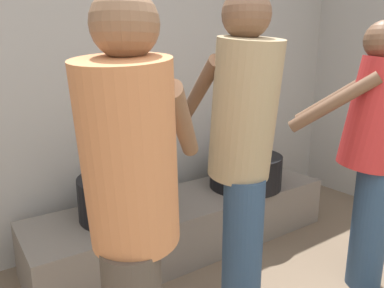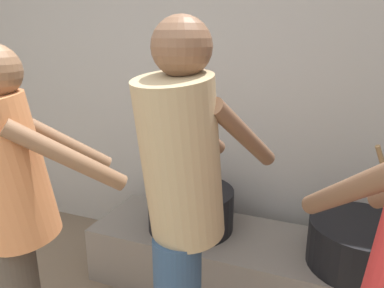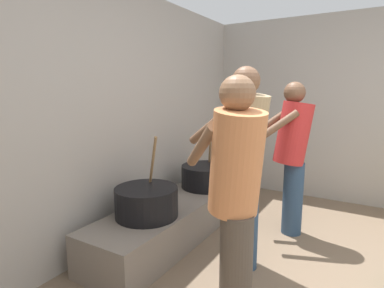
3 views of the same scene
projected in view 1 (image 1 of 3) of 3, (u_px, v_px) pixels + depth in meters
The scene contains 7 objects.
block_enclosure_rear at pixel (80, 78), 2.49m from camera, with size 5.33×0.20×2.43m, color #ADA8A0.
hearth_ledge at pixel (189, 222), 2.62m from camera, with size 2.24×0.60×0.37m, color slate.
cooking_pot_main at pixel (245, 171), 2.79m from camera, with size 0.56×0.56×0.71m.
cooking_pot_secondary at pixel (123, 196), 2.27m from camera, with size 0.55×0.55×0.71m.
cook_in_red_shirt at pixel (373, 144), 2.01m from camera, with size 0.61×0.72×1.55m.
cook_in_tan_shirt at pixel (243, 146), 1.69m from camera, with size 0.49×0.74×1.65m.
cook_in_orange_shirt at pixel (132, 206), 1.17m from camera, with size 0.67×0.70×1.56m.
Camera 1 is at (-0.80, -0.12, 1.36)m, focal length 33.53 mm.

